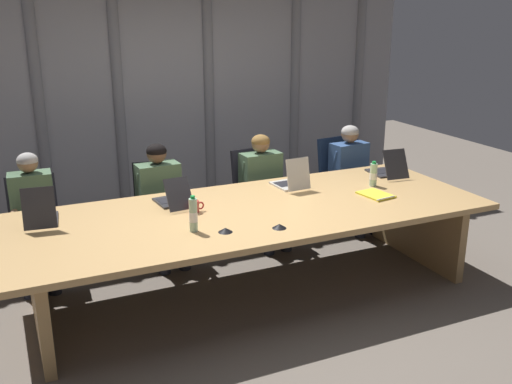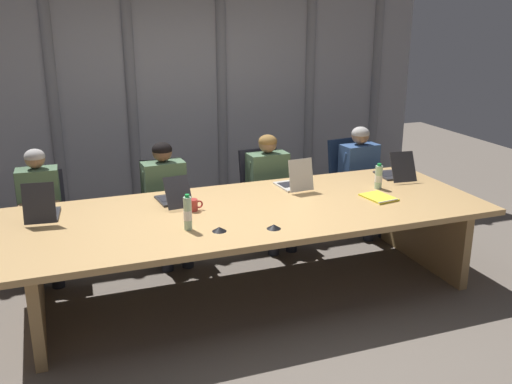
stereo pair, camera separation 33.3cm
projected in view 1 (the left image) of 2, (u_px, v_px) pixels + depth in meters
ground_plane at (253, 290)px, 5.09m from camera, size 12.19×12.19×0.00m
conference_table at (253, 225)px, 4.90m from camera, size 3.99×1.50×0.76m
curtain_backdrop at (169, 81)px, 6.66m from camera, size 6.10×0.17×3.12m
laptop_left_end at (41, 216)px, 4.51m from camera, size 0.29×0.43×0.33m
laptop_left_mid at (172, 199)px, 4.94m from camera, size 0.26×0.46×0.26m
laptop_center at (291, 182)px, 5.42m from camera, size 0.26×0.39×0.31m
laptop_right_mid at (387, 170)px, 5.82m from camera, size 0.28×0.47×0.29m
office_chair_left_end at (38, 240)px, 5.30m from camera, size 0.60×0.60×0.91m
office_chair_left_mid at (159, 222)px, 5.75m from camera, size 0.60×0.61×0.91m
office_chair_center at (259, 206)px, 6.17m from camera, size 0.60×0.60×0.94m
office_chair_right_mid at (343, 193)px, 6.59m from camera, size 0.60×0.61×0.97m
person_left_end at (34, 213)px, 5.07m from camera, size 0.39×0.56×1.18m
person_left_mid at (162, 196)px, 5.52m from camera, size 0.44×0.56×1.15m
person_center at (264, 183)px, 5.95m from camera, size 0.44×0.56×1.14m
person_right_mid at (353, 171)px, 6.37m from camera, size 0.44×0.57×1.15m
water_bottle_primary at (193, 215)px, 4.34m from camera, size 0.06×0.06×0.28m
water_bottle_secondary at (373, 175)px, 5.46m from camera, size 0.07×0.07×0.24m
coffee_mug_near at (194, 206)px, 4.78m from camera, size 0.13×0.09×0.10m
conference_mic_left_side at (279, 226)px, 4.44m from camera, size 0.11×0.11×0.03m
conference_mic_middle at (225, 230)px, 4.36m from camera, size 0.11×0.11×0.03m
spiral_notepad at (376, 195)px, 5.20m from camera, size 0.26×0.33×0.03m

